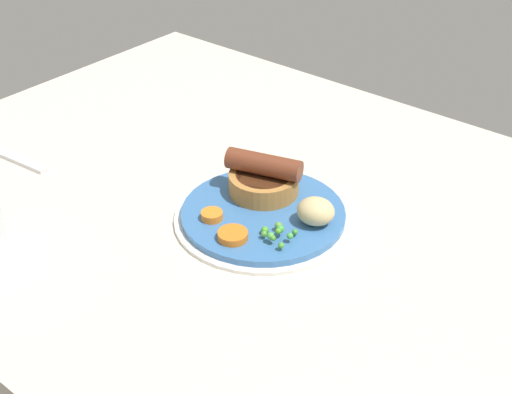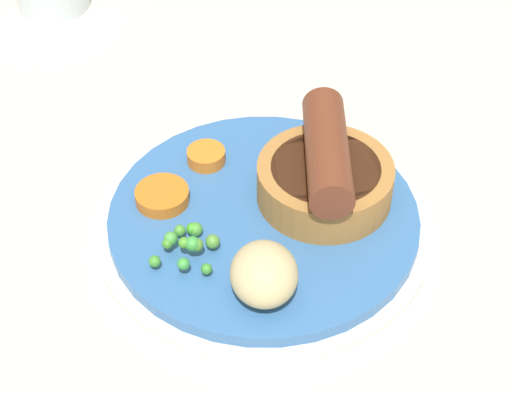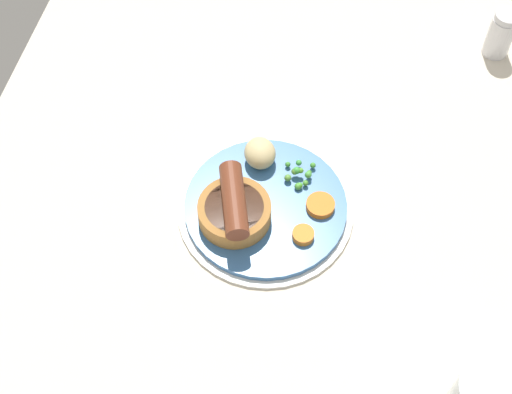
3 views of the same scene
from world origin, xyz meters
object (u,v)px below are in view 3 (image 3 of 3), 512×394
sausage_pudding (235,206)px  salt_shaker (501,34)px  pea_pile (299,174)px  carrot_slice_3 (320,205)px  dinner_plate (266,208)px  potato_chunk_0 (257,153)px  carrot_slice_0 (303,235)px

sausage_pudding → salt_shaker: 49.84cm
pea_pile → carrot_slice_3: bearing=40.7°
dinner_plate → sausage_pudding: (2.31, -3.55, 3.00)cm
sausage_pudding → potato_chunk_0: bearing=-23.7°
sausage_pudding → potato_chunk_0: 9.15cm
carrot_slice_3 → salt_shaker: salt_shaker is taller
pea_pile → salt_shaker: bearing=139.4°
carrot_slice_3 → pea_pile: bearing=-139.3°
potato_chunk_0 → carrot_slice_0: (10.68, 8.05, -1.25)cm
carrot_slice_0 → salt_shaker: 45.74cm
dinner_plate → carrot_slice_3: size_ratio=6.20×
sausage_pudding → carrot_slice_0: bearing=-117.2°
sausage_pudding → carrot_slice_3: sausage_pudding is taller
pea_pile → carrot_slice_3: pea_pile is taller
potato_chunk_0 → carrot_slice_0: bearing=37.0°
carrot_slice_0 → carrot_slice_3: bearing=162.5°
dinner_plate → carrot_slice_3: carrot_slice_3 is taller
dinner_plate → potato_chunk_0: 7.68cm
carrot_slice_0 → carrot_slice_3: 5.06cm
salt_shaker → carrot_slice_0: bearing=-31.5°
dinner_plate → sausage_pudding: bearing=-56.9°
carrot_slice_0 → carrot_slice_3: same height
sausage_pudding → dinner_plate: bearing=-74.1°
pea_pile → salt_shaker: 39.70cm
pea_pile → salt_shaker: (-30.12, 25.83, 1.49)cm
sausage_pudding → potato_chunk_0: sausage_pudding is taller
sausage_pudding → pea_pile: bearing=-61.8°
dinner_plate → sausage_pudding: sausage_pudding is taller
sausage_pudding → potato_chunk_0: (-9.09, 1.04, -0.41)cm
dinner_plate → salt_shaker: 45.88cm
dinner_plate → pea_pile: 6.34cm
pea_pile → carrot_slice_0: bearing=12.4°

